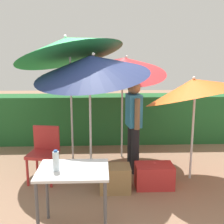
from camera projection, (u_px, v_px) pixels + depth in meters
ground_plane at (113, 181)px, 4.51m from camera, size 24.00×24.00×0.00m
hedge_row at (109, 118)px, 6.51m from camera, size 8.00×0.70×1.12m
umbrella_rainbow at (68, 47)px, 4.78m from camera, size 2.02×1.95×2.72m
umbrella_orange at (91, 66)px, 4.24m from camera, size 1.88×1.85×2.29m
umbrella_yellow at (194, 88)px, 4.28m from camera, size 1.68×1.63×1.96m
umbrella_navy at (124, 65)px, 5.24m from camera, size 1.65×1.66×2.21m
person_vendor at (134, 120)px, 4.76m from camera, size 0.27×0.56×1.88m
chair_plastic at (44, 150)px, 4.47m from camera, size 0.51×0.51×0.89m
cooler_box at (154, 176)px, 4.28m from camera, size 0.59×0.37×0.37m
crate_cardboard at (115, 178)px, 4.15m from camera, size 0.46×0.34×0.40m
folding_table at (73, 177)px, 3.10m from camera, size 0.80×0.60×0.78m
bottle_water at (56, 161)px, 3.01m from camera, size 0.07×0.07×0.24m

